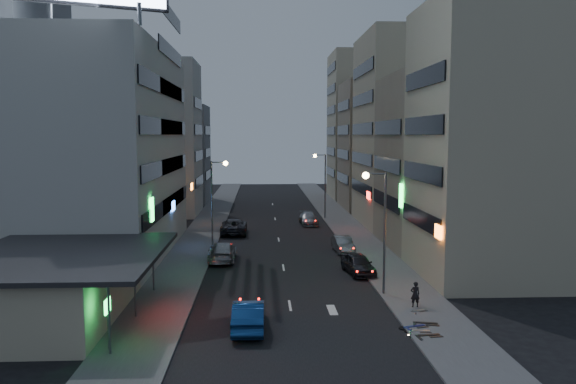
{
  "coord_description": "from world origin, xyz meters",
  "views": [
    {
      "loc": [
        -1.76,
        -29.77,
        10.53
      ],
      "look_at": [
        0.44,
        15.58,
        5.89
      ],
      "focal_mm": 35.0,
      "sensor_mm": 36.0,
      "label": 1
    }
  ],
  "objects": [
    {
      "name": "scooter_black_a",
      "position": [
        7.55,
        -1.64,
        0.72
      ],
      "size": [
        0.88,
        2.02,
        1.2
      ],
      "primitive_type": null,
      "rotation": [
        0.0,
        0.0,
        1.69
      ],
      "color": "black",
      "rests_on": "sidewalk_right"
    },
    {
      "name": "far_right_a",
      "position": [
        15.5,
        50.0,
        9.0
      ],
      "size": [
        11.0,
        12.0,
        18.0
      ],
      "primitive_type": "cube",
      "color": "gray",
      "rests_on": "ground"
    },
    {
      "name": "road_car_blue",
      "position": [
        -2.47,
        -0.13,
        0.8
      ],
      "size": [
        1.72,
        4.84,
        1.59
      ],
      "primitive_type": "imported",
      "rotation": [
        0.0,
        0.0,
        3.13
      ],
      "color": "navy",
      "rests_on": "ground"
    },
    {
      "name": "parked_car_right_far",
      "position": [
        3.84,
        35.31,
        0.7
      ],
      "size": [
        2.18,
        4.9,
        1.4
      ],
      "primitive_type": "imported",
      "rotation": [
        0.0,
        0.0,
        0.05
      ],
      "color": "gray",
      "rests_on": "ground"
    },
    {
      "name": "street_lamp_right_far",
      "position": [
        5.9,
        40.0,
        5.36
      ],
      "size": [
        1.6,
        0.44,
        8.02
      ],
      "color": "#595B60",
      "rests_on": "sidewalk_right"
    },
    {
      "name": "person",
      "position": [
        7.56,
        2.99,
        0.9
      ],
      "size": [
        0.58,
        0.39,
        1.56
      ],
      "primitive_type": "imported",
      "rotation": [
        0.0,
        0.0,
        3.17
      ],
      "color": "black",
      "rests_on": "sidewalk_right"
    },
    {
      "name": "ground",
      "position": [
        0.0,
        0.0,
        0.0
      ],
      "size": [
        180.0,
        180.0,
        0.0
      ],
      "primitive_type": "plane",
      "color": "black",
      "rests_on": "ground"
    },
    {
      "name": "sidewalk_right",
      "position": [
        8.0,
        30.0,
        0.06
      ],
      "size": [
        4.0,
        120.0,
        0.12
      ],
      "primitive_type": "cube",
      "color": "#4C4C4F",
      "rests_on": "ground"
    },
    {
      "name": "parked_car_right_mid",
      "position": [
        5.6,
        19.65,
        0.7
      ],
      "size": [
        1.76,
        4.32,
        1.39
      ],
      "primitive_type": "imported",
      "rotation": [
        0.0,
        0.0,
        0.07
      ],
      "color": "gray",
      "rests_on": "ground"
    },
    {
      "name": "far_left_a",
      "position": [
        -15.5,
        45.0,
        10.0
      ],
      "size": [
        11.0,
        10.0,
        20.0
      ],
      "primitive_type": "cube",
      "color": "#A2A29E",
      "rests_on": "ground"
    },
    {
      "name": "street_lamp_right_near",
      "position": [
        5.9,
        6.0,
        5.36
      ],
      "size": [
        1.6,
        0.44,
        8.02
      ],
      "color": "#595B60",
      "rests_on": "sidewalk_right"
    },
    {
      "name": "street_lamp_left",
      "position": [
        -5.9,
        22.0,
        5.36
      ],
      "size": [
        1.6,
        0.44,
        8.02
      ],
      "color": "#595B60",
      "rests_on": "sidewalk_left"
    },
    {
      "name": "far_right_b",
      "position": [
        16.0,
        64.0,
        12.0
      ],
      "size": [
        12.0,
        12.0,
        24.0
      ],
      "primitive_type": "cube",
      "color": "tan",
      "rests_on": "ground"
    },
    {
      "name": "scooter_black_b",
      "position": [
        8.04,
        0.0,
        0.74
      ],
      "size": [
        1.1,
        2.11,
        1.23
      ],
      "primitive_type": null,
      "rotation": [
        0.0,
        0.0,
        1.35
      ],
      "color": "black",
      "rests_on": "sidewalk_right"
    },
    {
      "name": "scooter_silver_a",
      "position": [
        7.24,
        -1.08,
        0.64
      ],
      "size": [
        0.77,
        1.74,
        1.03
      ],
      "primitive_type": null,
      "rotation": [
        0.0,
        0.0,
        1.45
      ],
      "color": "#B7BBC0",
      "rests_on": "sidewalk_right"
    },
    {
      "name": "shophouse_mid",
      "position": [
        15.5,
        22.0,
        8.0
      ],
      "size": [
        11.0,
        12.0,
        16.0
      ],
      "primitive_type": "cube",
      "color": "gray",
      "rests_on": "ground"
    },
    {
      "name": "white_building",
      "position": [
        -17.0,
        20.0,
        9.0
      ],
      "size": [
        14.0,
        24.0,
        18.0
      ],
      "primitive_type": "cube",
      "color": "#A2A29E",
      "rests_on": "ground"
    },
    {
      "name": "parked_car_right_near",
      "position": [
        5.6,
        11.72,
        0.77
      ],
      "size": [
        2.41,
        4.7,
        1.53
      ],
      "primitive_type": "imported",
      "rotation": [
        0.0,
        0.0,
        0.14
      ],
      "color": "#28272C",
      "rests_on": "ground"
    },
    {
      "name": "far_left_b",
      "position": [
        -16.0,
        58.0,
        7.5
      ],
      "size": [
        12.0,
        10.0,
        15.0
      ],
      "primitive_type": "cube",
      "color": "slate",
      "rests_on": "ground"
    },
    {
      "name": "scooter_blue",
      "position": [
        7.17,
        -0.15,
        0.69
      ],
      "size": [
        1.12,
        1.97,
        1.14
      ],
      "primitive_type": null,
      "rotation": [
        0.0,
        0.0,
        1.85
      ],
      "color": "navy",
      "rests_on": "sidewalk_right"
    },
    {
      "name": "road_car_silver",
      "position": [
        -5.0,
        16.58,
        0.78
      ],
      "size": [
        2.2,
        5.41,
        1.57
      ],
      "primitive_type": "imported",
      "rotation": [
        0.0,
        0.0,
        3.14
      ],
      "color": "gray",
      "rests_on": "ground"
    },
    {
      "name": "shophouse_near",
      "position": [
        15.0,
        10.5,
        10.0
      ],
      "size": [
        10.0,
        11.0,
        20.0
      ],
      "primitive_type": "cube",
      "color": "tan",
      "rests_on": "ground"
    },
    {
      "name": "food_court",
      "position": [
        -13.9,
        2.0,
        1.98
      ],
      "size": [
        11.0,
        13.0,
        3.88
      ],
      "color": "tan",
      "rests_on": "ground"
    },
    {
      "name": "scooter_silver_b",
      "position": [
        7.98,
        2.56,
        0.61
      ],
      "size": [
        1.08,
        1.69,
        0.98
      ],
      "primitive_type": null,
      "rotation": [
        0.0,
        0.0,
        1.94
      ],
      "color": "#B9BBC2",
      "rests_on": "sidewalk_right"
    },
    {
      "name": "parked_car_left",
      "position": [
        -4.65,
        29.48,
        0.82
      ],
      "size": [
        2.76,
        5.89,
        1.63
      ],
      "primitive_type": "imported",
      "rotation": [
        0.0,
        0.0,
        3.15
      ],
      "color": "#28272D",
      "rests_on": "ground"
    },
    {
      "name": "sidewalk_left",
      "position": [
        -8.0,
        30.0,
        0.06
      ],
      "size": [
        4.0,
        120.0,
        0.12
      ],
      "primitive_type": "cube",
      "color": "#4C4C4F",
      "rests_on": "ground"
    },
    {
      "name": "shophouse_far",
      "position": [
        15.0,
        35.0,
        11.0
      ],
      "size": [
        10.0,
        14.0,
        22.0
      ],
      "primitive_type": "cube",
      "color": "tan",
      "rests_on": "ground"
    }
  ]
}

